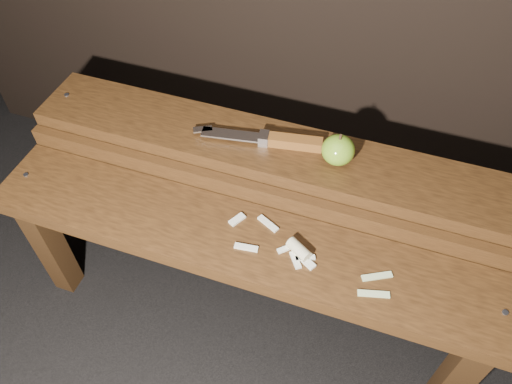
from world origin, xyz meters
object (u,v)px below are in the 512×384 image
(bench_rear_tier, at_px, (270,171))
(knife, at_px, (278,140))
(bench_front_tier, at_px, (239,257))
(apple, at_px, (338,150))

(bench_rear_tier, relative_size, knife, 3.85)
(bench_rear_tier, bearing_deg, bench_front_tier, -90.00)
(bench_rear_tier, xyz_separation_m, apple, (0.16, 0.00, 0.12))
(apple, bearing_deg, knife, 176.85)
(bench_front_tier, xyz_separation_m, apple, (0.16, 0.23, 0.18))
(bench_front_tier, bearing_deg, apple, 55.79)
(bench_front_tier, distance_m, bench_rear_tier, 0.23)
(apple, bearing_deg, bench_rear_tier, -178.42)
(bench_rear_tier, distance_m, apple, 0.20)
(bench_rear_tier, distance_m, knife, 0.10)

